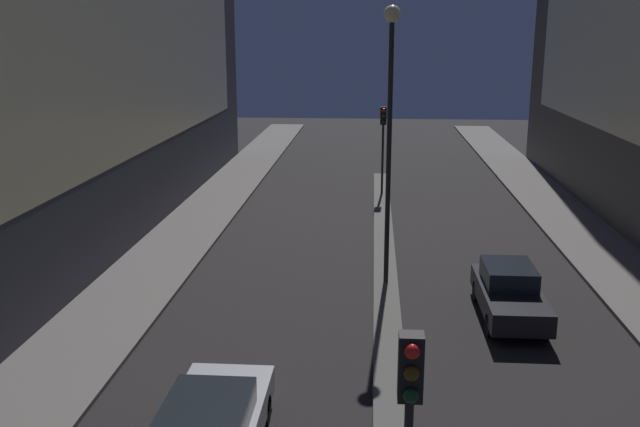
% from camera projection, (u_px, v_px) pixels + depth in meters
% --- Properties ---
extents(median_strip, '(0.82, 35.88, 0.13)m').
position_uv_depth(median_strip, '(385.00, 272.00, 25.29)').
color(median_strip, '#56544F').
rests_on(median_strip, ground).
extents(traffic_light_near, '(0.32, 0.42, 4.51)m').
position_uv_depth(traffic_light_near, '(409.00, 421.00, 9.17)').
color(traffic_light_near, black).
rests_on(traffic_light_near, median_strip).
extents(traffic_light_mid, '(0.32, 0.42, 4.51)m').
position_uv_depth(traffic_light_mid, '(383.00, 130.00, 36.47)').
color(traffic_light_mid, black).
rests_on(traffic_light_mid, median_strip).
extents(street_lamp, '(0.54, 0.54, 9.00)m').
position_uv_depth(street_lamp, '(390.00, 99.00, 22.56)').
color(street_lamp, black).
rests_on(street_lamp, median_strip).
extents(car_left_lane, '(1.89, 4.58, 1.47)m').
position_uv_depth(car_left_lane, '(211.00, 427.00, 14.05)').
color(car_left_lane, '#B2B2B7').
rests_on(car_left_lane, ground).
extents(car_right_lane, '(1.71, 4.44, 1.56)m').
position_uv_depth(car_right_lane, '(509.00, 292.00, 21.24)').
color(car_right_lane, black).
rests_on(car_right_lane, ground).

